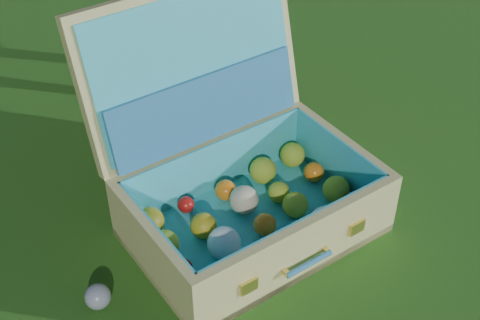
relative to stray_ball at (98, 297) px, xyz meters
name	(u,v)px	position (x,y,z in m)	size (l,w,h in m)	color
ground	(263,268)	(0.45, -0.07, -0.03)	(60.00, 60.00, 0.00)	#215114
stray_ball	(98,297)	(0.00, 0.00, 0.00)	(0.07, 0.07, 0.07)	teal
suitcase	(235,166)	(0.48, 0.17, 0.15)	(0.78, 0.72, 0.65)	#CCBE6E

